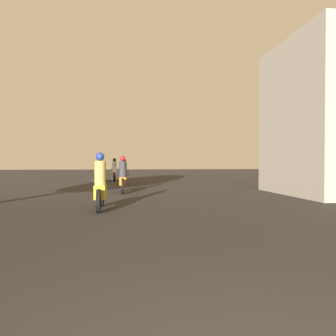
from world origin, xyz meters
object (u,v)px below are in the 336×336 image
motorcycle_yellow (100,187)px  motorcycle_white (115,172)px  motorcycle_orange (123,178)px  motorcycle_red (124,174)px

motorcycle_yellow → motorcycle_white: motorcycle_white is taller
motorcycle_orange → motorcycle_white: motorcycle_white is taller
motorcycle_red → motorcycle_white: size_ratio=0.95×
motorcycle_white → motorcycle_red: bearing=-71.5°
motorcycle_yellow → motorcycle_red: (0.63, 10.75, -0.02)m
motorcycle_red → motorcycle_yellow: bearing=-101.5°
motorcycle_orange → motorcycle_white: (-0.66, 8.95, 0.00)m
motorcycle_yellow → motorcycle_red: motorcycle_yellow is taller
motorcycle_yellow → motorcycle_white: bearing=88.6°
motorcycle_orange → motorcycle_red: (0.04, 5.45, -0.03)m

